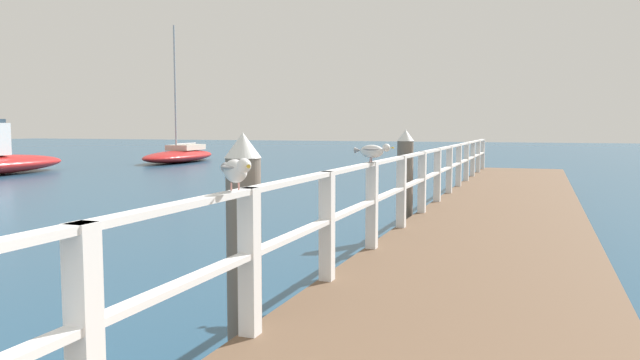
{
  "coord_description": "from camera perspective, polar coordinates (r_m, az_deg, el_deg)",
  "views": [
    {
      "loc": [
        0.59,
        0.34,
        1.94
      ],
      "look_at": [
        -3.14,
        10.58,
        0.98
      ],
      "focal_mm": 34.02,
      "sensor_mm": 36.0,
      "label": 1
    }
  ],
  "objects": [
    {
      "name": "seagull_foreground",
      "position": [
        3.89,
        -7.94,
        0.97
      ],
      "size": [
        0.37,
        0.37,
        0.21
      ],
      "rotation": [
        0.0,
        0.0,
        3.94
      ],
      "color": "white",
      "rests_on": "pier_railing"
    },
    {
      "name": "seagull_background",
      "position": [
        7.0,
        4.96,
        2.78
      ],
      "size": [
        0.48,
        0.2,
        0.21
      ],
      "rotation": [
        0.0,
        0.0,
        4.62
      ],
      "color": "white",
      "rests_on": "pier_railing"
    },
    {
      "name": "boat_1",
      "position": [
        34.36,
        -13.04,
        2.3
      ],
      "size": [
        3.18,
        7.32,
        7.37
      ],
      "rotation": [
        0.0,
        0.0,
        3.27
      ],
      "color": "red",
      "rests_on": "ground_plane"
    },
    {
      "name": "dock_piling_near",
      "position": [
        4.91,
        -7.16,
        -6.55
      ],
      "size": [
        0.29,
        0.29,
        1.89
      ],
      "color": "#6B6056",
      "rests_on": "ground_plane"
    },
    {
      "name": "pier_railing",
      "position": [
        10.91,
        10.34,
        0.78
      ],
      "size": [
        0.12,
        20.64,
        1.01
      ],
      "color": "white",
      "rests_on": "pier_deck"
    },
    {
      "name": "pier_deck",
      "position": [
        10.87,
        16.7,
        -4.07
      ],
      "size": [
        2.63,
        22.12,
        0.52
      ],
      "primitive_type": "cube",
      "color": "brown",
      "rests_on": "ground_plane"
    },
    {
      "name": "dock_piling_far",
      "position": [
        10.66,
        7.99,
        -0.32
      ],
      "size": [
        0.29,
        0.29,
        1.89
      ],
      "color": "#6B6056",
      "rests_on": "ground_plane"
    }
  ]
}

